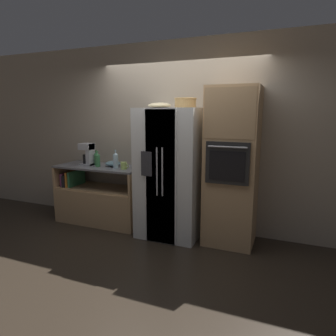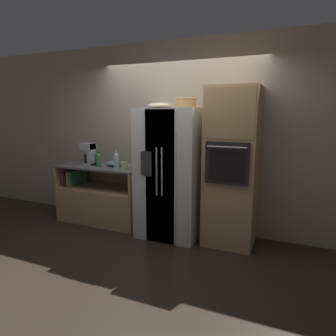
% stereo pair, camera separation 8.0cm
% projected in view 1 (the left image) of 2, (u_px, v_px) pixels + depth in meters
% --- Properties ---
extents(ground_plane, '(20.00, 20.00, 0.00)m').
position_uv_depth(ground_plane, '(168.00, 236.00, 4.36)').
color(ground_plane, black).
extents(wall_back, '(12.00, 0.06, 2.80)m').
position_uv_depth(wall_back, '(180.00, 137.00, 4.53)').
color(wall_back, tan).
rests_on(wall_back, ground_plane).
extents(counter_left, '(1.42, 0.63, 0.93)m').
position_uv_depth(counter_left, '(101.00, 201.00, 4.88)').
color(counter_left, tan).
rests_on(counter_left, ground_plane).
extents(refrigerator, '(0.87, 0.76, 1.83)m').
position_uv_depth(refrigerator, '(171.00, 173.00, 4.26)').
color(refrigerator, silver).
rests_on(refrigerator, ground_plane).
extents(wall_oven, '(0.66, 0.67, 2.10)m').
position_uv_depth(wall_oven, '(232.00, 167.00, 3.97)').
color(wall_oven, tan).
rests_on(wall_oven, ground_plane).
extents(wicker_basket, '(0.30, 0.30, 0.13)m').
position_uv_depth(wicker_basket, '(185.00, 102.00, 4.05)').
color(wicker_basket, tan).
rests_on(wicker_basket, refrigerator).
extents(fruit_bowl, '(0.32, 0.32, 0.07)m').
position_uv_depth(fruit_bowl, '(159.00, 105.00, 4.16)').
color(fruit_bowl, beige).
rests_on(fruit_bowl, refrigerator).
extents(bottle_tall, '(0.08, 0.08, 0.28)m').
position_uv_depth(bottle_tall, '(116.00, 160.00, 4.54)').
color(bottle_tall, silver).
rests_on(bottle_tall, counter_left).
extents(bottle_short, '(0.08, 0.08, 0.25)m').
position_uv_depth(bottle_short, '(98.00, 160.00, 4.67)').
color(bottle_short, '#33723F').
rests_on(bottle_short, counter_left).
extents(bottle_wide, '(0.06, 0.06, 0.25)m').
position_uv_depth(bottle_wide, '(96.00, 158.00, 4.82)').
color(bottle_wide, '#33723F').
rests_on(bottle_wide, counter_left).
extents(mug, '(0.13, 0.09, 0.11)m').
position_uv_depth(mug, '(124.00, 166.00, 4.47)').
color(mug, '#B2D166').
rests_on(mug, counter_left).
extents(mixing_bowl, '(0.24, 0.24, 0.08)m').
position_uv_depth(mixing_bowl, '(113.00, 164.00, 4.72)').
color(mixing_bowl, '#668C99').
rests_on(mixing_bowl, counter_left).
extents(coffee_maker, '(0.20, 0.19, 0.35)m').
position_uv_depth(coffee_maker, '(88.00, 153.00, 4.81)').
color(coffee_maker, '#B2B2B7').
rests_on(coffee_maker, counter_left).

